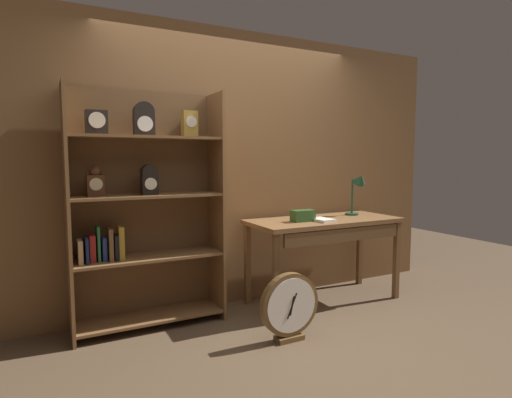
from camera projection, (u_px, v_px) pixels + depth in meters
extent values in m
plane|color=brown|center=(303.00, 351.00, 3.00)|extent=(10.00, 10.00, 0.00)
cube|color=brown|center=(233.00, 169.00, 3.95)|extent=(4.80, 0.05, 2.60)
cube|color=brown|center=(68.00, 215.00, 3.09)|extent=(0.02, 0.37, 1.96)
cube|color=brown|center=(216.00, 206.00, 3.64)|extent=(0.03, 0.37, 1.96)
cube|color=brown|center=(143.00, 208.00, 3.53)|extent=(1.23, 0.01, 1.96)
cube|color=brown|center=(151.00, 317.00, 3.46)|extent=(1.18, 0.35, 0.02)
cube|color=brown|center=(149.00, 257.00, 3.41)|extent=(1.18, 0.35, 0.02)
cube|color=brown|center=(148.00, 196.00, 3.36)|extent=(1.18, 0.35, 0.02)
cube|color=brown|center=(146.00, 137.00, 3.31)|extent=(1.18, 0.35, 0.02)
cube|color=black|center=(96.00, 123.00, 3.14)|extent=(0.16, 0.10, 0.19)
cylinder|color=silver|center=(97.00, 120.00, 3.09)|extent=(0.12, 0.01, 0.12)
cube|color=#472816|center=(95.00, 186.00, 3.18)|extent=(0.13, 0.09, 0.17)
sphere|color=#472816|center=(95.00, 172.00, 3.17)|extent=(0.09, 0.09, 0.09)
cylinder|color=#C6B78C|center=(96.00, 184.00, 3.13)|extent=(0.10, 0.01, 0.10)
cube|color=black|center=(144.00, 126.00, 3.28)|extent=(0.16, 0.08, 0.16)
cylinder|color=black|center=(144.00, 112.00, 3.27)|extent=(0.16, 0.08, 0.16)
cylinder|color=white|center=(145.00, 124.00, 3.24)|extent=(0.12, 0.01, 0.12)
cube|color=black|center=(149.00, 185.00, 3.34)|extent=(0.13, 0.11, 0.15)
cylinder|color=black|center=(149.00, 172.00, 3.33)|extent=(0.13, 0.11, 0.13)
cylinder|color=silver|center=(151.00, 184.00, 3.29)|extent=(0.10, 0.01, 0.10)
cube|color=#B28C38|center=(190.00, 124.00, 3.48)|extent=(0.12, 0.09, 0.22)
cylinder|color=silver|center=(191.00, 122.00, 3.43)|extent=(0.09, 0.01, 0.09)
cube|color=tan|center=(80.00, 252.00, 3.15)|extent=(0.03, 0.14, 0.18)
cube|color=#19234C|center=(86.00, 250.00, 3.17)|extent=(0.02, 0.17, 0.20)
cube|color=maroon|center=(92.00, 248.00, 3.21)|extent=(0.04, 0.14, 0.21)
cube|color=#236638|center=(98.00, 243.00, 3.23)|extent=(0.02, 0.15, 0.28)
cube|color=navy|center=(104.00, 249.00, 3.25)|extent=(0.03, 0.14, 0.18)
cube|color=brown|center=(110.00, 244.00, 3.25)|extent=(0.03, 0.16, 0.25)
cube|color=black|center=(116.00, 247.00, 3.28)|extent=(0.03, 0.17, 0.20)
cube|color=#B78C2D|center=(121.00, 243.00, 3.29)|extent=(0.04, 0.13, 0.26)
cube|color=brown|center=(324.00, 221.00, 4.00)|extent=(1.49, 0.64, 0.04)
cube|color=brown|center=(276.00, 279.00, 3.48)|extent=(0.05, 0.05, 0.78)
cube|color=brown|center=(396.00, 260.00, 4.12)|extent=(0.05, 0.05, 0.78)
cube|color=brown|center=(247.00, 264.00, 3.96)|extent=(0.05, 0.05, 0.78)
cube|color=brown|center=(360.00, 249.00, 4.60)|extent=(0.05, 0.05, 0.78)
cube|color=brown|center=(344.00, 235.00, 3.74)|extent=(1.27, 0.03, 0.12)
cylinder|color=#1E472D|center=(352.00, 214.00, 4.27)|extent=(0.14, 0.14, 0.02)
cylinder|color=#1E472D|center=(352.00, 196.00, 4.25)|extent=(0.02, 0.02, 0.35)
cone|color=#1E472D|center=(360.00, 179.00, 4.22)|extent=(0.17, 0.19, 0.15)
cube|color=#2D5123|center=(303.00, 216.00, 3.83)|extent=(0.22, 0.11, 0.11)
cube|color=silver|center=(322.00, 220.00, 3.84)|extent=(0.19, 0.24, 0.02)
cube|color=brown|center=(289.00, 338.00, 3.18)|extent=(0.22, 0.11, 0.04)
cylinder|color=brown|center=(289.00, 304.00, 3.16)|extent=(0.49, 0.06, 0.49)
cylinder|color=white|center=(292.00, 306.00, 3.13)|extent=(0.42, 0.01, 0.42)
cube|color=black|center=(292.00, 306.00, 3.12)|extent=(0.04, 0.01, 0.15)
cube|color=black|center=(292.00, 306.00, 3.12)|extent=(0.09, 0.01, 0.19)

